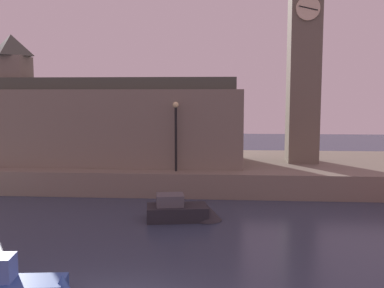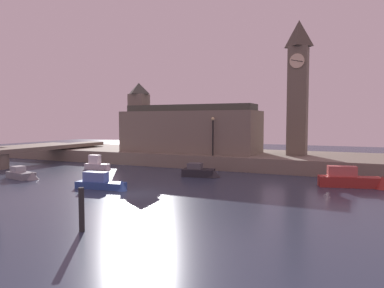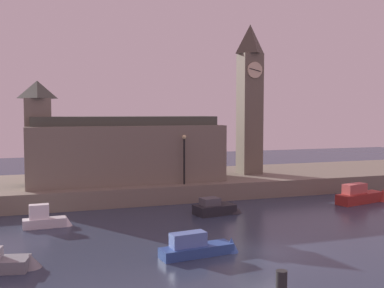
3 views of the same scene
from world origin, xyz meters
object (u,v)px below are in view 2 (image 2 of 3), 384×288
Objects in this scene: parliament_hall at (186,129)px; boat_tour_blue at (104,183)px; streetlamp at (213,132)px; mooring_post_right at (82,210)px; boat_ferry_white at (98,165)px; boat_barge_dark at (202,172)px; boat_dinghy_red at (354,180)px; boat_cruiser_grey at (24,175)px; clock_tower at (298,86)px.

boat_tour_blue is at bearing -85.56° from parliament_hall.
streetlamp is 1.99× the size of mooring_post_right.
mooring_post_right is at bearing -52.58° from boat_ferry_white.
boat_dinghy_red is at bearing 0.25° from boat_barge_dark.
streetlamp is 23.92m from mooring_post_right.
boat_tour_blue reaches higher than boat_barge_dark.
parliament_hall is 8.01× the size of mooring_post_right.
boat_tour_blue is (-3.53, -14.40, -3.69)m from streetlamp.
streetlamp is 1.12× the size of boat_cruiser_grey.
boat_barge_dark is at bearing -179.75° from boat_dinghy_red.
mooring_post_right is at bearing -123.16° from boat_dinghy_red.
boat_ferry_white is at bearing 75.73° from boat_cruiser_grey.
boat_barge_dark is 13.32m from boat_dinghy_red.
boat_dinghy_red reaches higher than boat_ferry_white.
boat_ferry_white reaches higher than boat_barge_dark.
mooring_post_right is at bearing -101.91° from clock_tower.
parliament_hall is 4.03× the size of streetlamp.
streetlamp is 1.08× the size of boat_barge_dark.
boat_ferry_white is at bearing -179.80° from boat_dinghy_red.
streetlamp is at bearing 45.13° from boat_cruiser_grey.
boat_cruiser_grey is at bearing -104.27° from boat_ferry_white.
clock_tower reaches higher than streetlamp.
boat_tour_blue is at bearing -4.99° from boat_cruiser_grey.
mooring_post_right is 0.56× the size of boat_cruiser_grey.
clock_tower is 23.83m from boat_ferry_white.
clock_tower reaches higher than boat_tour_blue.
boat_ferry_white is (-6.50, -8.92, -3.85)m from parliament_hall.
boat_ferry_white is (-11.42, -5.49, -3.60)m from streetlamp.
parliament_hall is 28.21m from mooring_post_right.
boat_tour_blue is 10.03m from boat_barge_dark.
parliament_hall is at bearing 53.91° from boat_ferry_white.
clock_tower is 6.97× the size of mooring_post_right.
boat_tour_blue is 1.44× the size of boat_ferry_white.
parliament_hall is at bearing 145.05° from streetlamp.
parliament_hall is at bearing 94.44° from boat_tour_blue.
streetlamp is at bearing 76.21° from boat_tour_blue.
parliament_hall reaches higher than boat_dinghy_red.
boat_tour_blue is (1.38, -17.84, -3.94)m from parliament_hall.
boat_cruiser_grey is 1.17× the size of boat_ferry_white.
boat_barge_dark is at bearing -56.32° from parliament_hall.
boat_dinghy_red is at bearing -59.06° from clock_tower.
boat_tour_blue is at bearing -103.79° from streetlamp.
boat_dinghy_red is (11.89, 18.20, -0.48)m from mooring_post_right.
streetlamp is 15.71m from boat_dinghy_red.
mooring_post_right is at bearing -74.79° from parliament_hall.
boat_cruiser_grey is (-8.55, -16.97, -3.99)m from parliament_hall.
mooring_post_right reaches higher than boat_ferry_white.
streetlamp is (-8.37, -4.54, -5.08)m from clock_tower.
streetlamp is 0.91× the size of boat_tour_blue.
boat_ferry_white is at bearing -153.12° from clock_tower.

